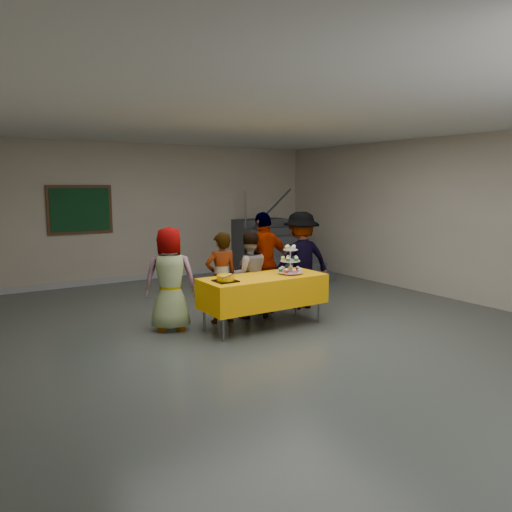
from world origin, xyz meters
The scene contains 11 objects.
room_shell centered at (0.00, 0.02, 2.13)m, with size 10.00×10.04×3.02m.
bake_table centered at (0.01, 0.46, 0.56)m, with size 1.88×0.78×0.77m.
cupcake_stand centered at (0.47, 0.41, 0.94)m, with size 0.38×0.38×0.44m.
bear_cake centered at (-0.65, 0.41, 0.83)m, with size 0.32×0.36×0.12m.
schoolchild_a centered at (-1.22, 1.05, 0.76)m, with size 0.75×0.48×1.52m, color slate.
schoolchild_b centered at (-0.40, 1.01, 0.70)m, with size 0.51×0.34×1.40m, color slate.
schoolchild_c centered at (0.11, 1.03, 0.69)m, with size 0.67×0.52×1.38m, color slate.
schoolchild_d centered at (0.48, 1.14, 0.84)m, with size 0.98×0.41×1.68m, color slate.
schoolchild_e centered at (1.19, 1.08, 0.83)m, with size 1.07×0.62×1.66m, color slate.
staircase centered at (2.70, 4.13, 0.49)m, with size 1.30×2.40×2.04m.
noticeboard centered at (-1.53, 4.96, 1.60)m, with size 1.30×0.05×1.00m.
Camera 1 is at (-3.98, -5.63, 2.14)m, focal length 35.00 mm.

